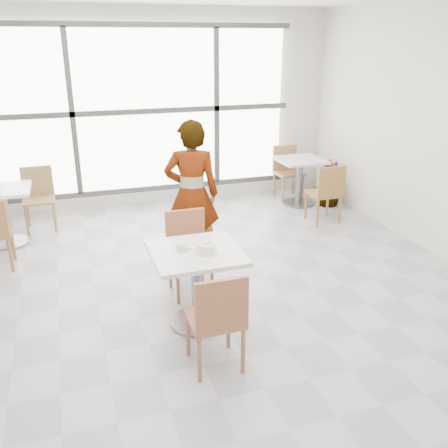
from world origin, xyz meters
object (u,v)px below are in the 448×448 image
object	(u,v)px
oatmeal_bowl	(206,248)
bg_table_right	(300,175)
person	(192,194)
bg_chair_right_far	(287,168)
bg_table_left	(4,208)
bg_chair_right_near	(327,191)
chair_far	(188,246)
bg_chair_left_far	(38,194)
plant_right	(329,183)
coffee_cup	(181,247)
main_table	(196,274)
chair_near	(218,316)

from	to	relation	value
oatmeal_bowl	bg_table_right	distance (m)	3.89
person	oatmeal_bowl	bearing A→B (deg)	95.62
bg_table_right	bg_chair_right_far	bearing A→B (deg)	93.67
bg_table_left	bg_chair_right_far	size ratio (longest dim) A/B	0.86
bg_chair_right_near	bg_table_left	bearing A→B (deg)	-8.41
chair_far	bg_table_right	bearing A→B (deg)	43.12
person	bg_chair_right_near	world-z (taller)	person
person	bg_chair_left_far	world-z (taller)	person
oatmeal_bowl	bg_chair_right_far	bearing A→B (deg)	54.93
person	chair_far	bearing A→B (deg)	86.36
chair_far	bg_table_right	size ratio (longest dim) A/B	1.16
bg_table_left	bg_table_right	size ratio (longest dim) A/B	1.00
oatmeal_bowl	plant_right	bearing A→B (deg)	44.40
bg_chair_right_far	plant_right	xyz separation A→B (m)	(0.45, -0.63, -0.14)
chair_far	person	distance (m)	0.77
bg_chair_left_far	bg_chair_right_near	world-z (taller)	same
oatmeal_bowl	bg_table_right	size ratio (longest dim) A/B	0.28
oatmeal_bowl	bg_chair_right_far	size ratio (longest dim) A/B	0.24
bg_table_left	bg_table_right	bearing A→B (deg)	3.94
oatmeal_bowl	bg_table_left	world-z (taller)	oatmeal_bowl
oatmeal_bowl	bg_chair_right_near	bearing A→B (deg)	40.80
coffee_cup	bg_table_right	bearing A→B (deg)	47.74
coffee_cup	bg_chair_left_far	world-z (taller)	bg_chair_left_far
bg_table_right	bg_chair_right_far	world-z (taller)	bg_chair_right_far
bg_table_left	person	bearing A→B (deg)	-31.66
plant_right	bg_chair_right_near	bearing A→B (deg)	-122.36
oatmeal_bowl	person	world-z (taller)	person
bg_table_right	plant_right	distance (m)	0.49
oatmeal_bowl	person	bearing A→B (deg)	80.44
main_table	bg_chair_right_far	xyz separation A→B (m)	(2.49, 3.38, -0.02)
chair_near	oatmeal_bowl	world-z (taller)	chair_near
person	bg_chair_right_far	size ratio (longest dim) A/B	1.97
chair_far	oatmeal_bowl	size ratio (longest dim) A/B	4.14
chair_near	bg_table_right	bearing A→B (deg)	-124.67
bg_table_left	bg_table_right	xyz separation A→B (m)	(4.36, 0.30, 0.00)
bg_chair_left_far	bg_chair_right_far	distance (m)	3.93
chair_near	chair_far	bearing A→B (deg)	-94.95
chair_far	bg_chair_left_far	distance (m)	2.89
oatmeal_bowl	bg_table_right	world-z (taller)	oatmeal_bowl
chair_near	person	xyz separation A→B (m)	(0.34, 2.05, 0.36)
coffee_cup	bg_chair_right_far	size ratio (longest dim) A/B	0.18
person	bg_chair_right_far	distance (m)	3.01
person	bg_table_left	distance (m)	2.56
person	bg_chair_left_far	bearing A→B (deg)	-30.85
chair_far	oatmeal_bowl	bearing A→B (deg)	-91.07
chair_near	bg_chair_right_far	distance (m)	4.81
bg_table_right	bg_chair_right_near	size ratio (longest dim) A/B	0.86
chair_near	oatmeal_bowl	xyz separation A→B (m)	(0.11, 0.67, 0.29)
person	plant_right	world-z (taller)	person
bg_chair_right_near	person	bearing A→B (deg)	17.63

